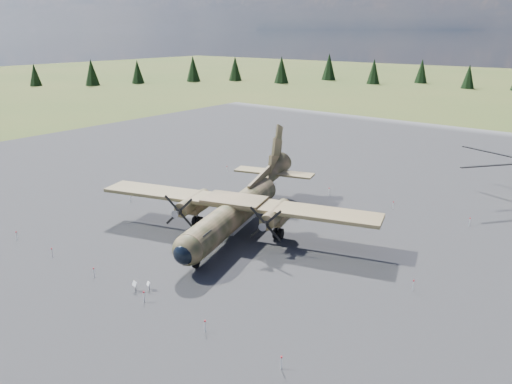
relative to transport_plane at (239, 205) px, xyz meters
The scene contains 7 objects.
ground 3.07m from the transport_plane, 37.26° to the right, with size 500.00×500.00×0.00m, color brown.
apron 9.46m from the transport_plane, 81.75° to the left, with size 120.00×120.00×0.04m, color #5A5A5F.
transport_plane is the anchor object (origin of this frame).
info_placard_left 14.11m from the transport_plane, 83.69° to the right, with size 0.51×0.27×0.77m.
info_placard_right 13.48m from the transport_plane, 80.56° to the right, with size 0.45×0.30×0.65m.
barrier_fence 2.49m from the transport_plane, 51.72° to the right, with size 33.12×29.62×0.85m.
treeline 8.71m from the transport_plane, 93.85° to the right, with size 319.69×314.33×10.96m.
Camera 1 is at (27.71, -33.37, 18.55)m, focal length 35.00 mm.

